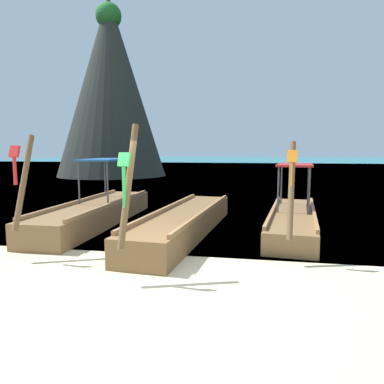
{
  "coord_description": "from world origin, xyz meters",
  "views": [
    {
      "loc": [
        1.78,
        -6.2,
        2.33
      ],
      "look_at": [
        0.0,
        3.36,
        1.19
      ],
      "focal_mm": 33.59,
      "sensor_mm": 36.0,
      "label": 1
    }
  ],
  "objects": [
    {
      "name": "sea_water",
      "position": [
        0.0,
        61.36,
        0.0
      ],
      "size": [
        120.0,
        120.0,
        0.0
      ],
      "primitive_type": "plane",
      "color": "#147A89",
      "rests_on": "ground"
    },
    {
      "name": "ground",
      "position": [
        0.0,
        0.0,
        0.0
      ],
      "size": [
        120.0,
        120.0,
        0.0
      ],
      "primitive_type": "plane",
      "color": "beige"
    },
    {
      "name": "longtail_boat_red_ribbon",
      "position": [
        -3.24,
        4.22,
        0.38
      ],
      "size": [
        1.43,
        7.28,
        2.67
      ],
      "color": "brown",
      "rests_on": "ground"
    },
    {
      "name": "longtail_boat_orange_ribbon",
      "position": [
        2.79,
        4.48,
        0.33
      ],
      "size": [
        1.86,
        6.43,
        2.52
      ],
      "color": "brown",
      "rests_on": "ground"
    },
    {
      "name": "karst_rock",
      "position": [
        -11.5,
        24.66,
        7.6
      ],
      "size": [
        9.93,
        9.65,
        15.73
      ],
      "color": "#2D302B",
      "rests_on": "ground"
    },
    {
      "name": "longtail_boat_green_ribbon",
      "position": [
        -0.21,
        3.39,
        0.33
      ],
      "size": [
        1.79,
        7.41,
        2.81
      ],
      "color": "brown",
      "rests_on": "ground"
    }
  ]
}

